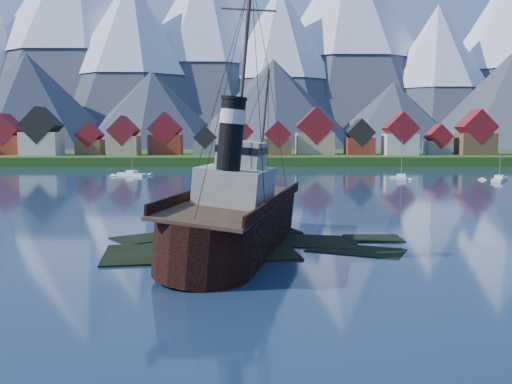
{
  "coord_description": "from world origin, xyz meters",
  "views": [
    {
      "loc": [
        1.54,
        -55.3,
        11.57
      ],
      "look_at": [
        2.36,
        6.0,
        5.0
      ],
      "focal_mm": 40.0,
      "sensor_mm": 36.0,
      "label": 1
    }
  ],
  "objects_px": {
    "tugboat_wreck": "(235,214)",
    "sailboat_c": "(132,175)",
    "sailboat_d": "(499,180)",
    "sailboat_e": "(401,178)"
  },
  "relations": [
    {
      "from": "sailboat_d",
      "to": "sailboat_e",
      "type": "distance_m",
      "value": 22.15
    },
    {
      "from": "tugboat_wreck",
      "to": "sailboat_c",
      "type": "xyz_separation_m",
      "value": [
        -28.84,
        91.58,
        -3.05
      ]
    },
    {
      "from": "tugboat_wreck",
      "to": "sailboat_e",
      "type": "distance_m",
      "value": 89.11
    },
    {
      "from": "sailboat_c",
      "to": "sailboat_d",
      "type": "distance_m",
      "value": 90.14
    },
    {
      "from": "sailboat_d",
      "to": "tugboat_wreck",
      "type": "bearing_deg",
      "value": -94.61
    },
    {
      "from": "sailboat_c",
      "to": "sailboat_e",
      "type": "bearing_deg",
      "value": -66.86
    },
    {
      "from": "sailboat_c",
      "to": "tugboat_wreck",
      "type": "bearing_deg",
      "value": -129.94
    },
    {
      "from": "tugboat_wreck",
      "to": "sailboat_e",
      "type": "height_order",
      "value": "tugboat_wreck"
    },
    {
      "from": "sailboat_d",
      "to": "sailboat_e",
      "type": "bearing_deg",
      "value": -160.38
    },
    {
      "from": "tugboat_wreck",
      "to": "sailboat_c",
      "type": "height_order",
      "value": "tugboat_wreck"
    }
  ]
}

